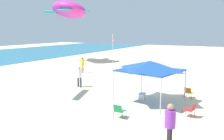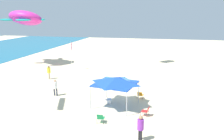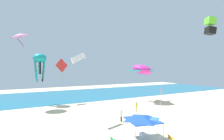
{
  "view_description": "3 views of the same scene",
  "coord_description": "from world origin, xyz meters",
  "px_view_note": "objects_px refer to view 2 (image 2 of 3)",
  "views": [
    {
      "loc": [
        -16.14,
        -5.36,
        4.76
      ],
      "look_at": [
        -2.03,
        2.49,
        2.07
      ],
      "focal_mm": 38.21,
      "sensor_mm": 36.0,
      "label": 1
    },
    {
      "loc": [
        -20.49,
        -4.11,
        8.3
      ],
      "look_at": [
        -1.31,
        0.29,
        3.41
      ],
      "focal_mm": 35.66,
      "sensor_mm": 36.0,
      "label": 2
    },
    {
      "loc": [
        -13.89,
        -15.83,
        8.11
      ],
      "look_at": [
        -0.49,
        9.13,
        7.83
      ],
      "focal_mm": 27.8,
      "sensor_mm": 36.0,
      "label": 3
    }
  ],
  "objects_px": {
    "cooler_box": "(109,101)",
    "kite_turtle_magenta": "(25,18)",
    "folding_chair_right_of_tent": "(140,95)",
    "banner_flag": "(71,54)",
    "folding_chair_near_cooler": "(101,118)",
    "person_far_stroller": "(55,86)",
    "person_watching_sky": "(140,126)",
    "folding_chair_facing_ocean": "(146,111)",
    "canopy_tent": "(115,81)",
    "person_kite_handler": "(49,71)"
  },
  "relations": [
    {
      "from": "folding_chair_facing_ocean",
      "to": "cooler_box",
      "type": "relative_size",
      "value": 1.19
    },
    {
      "from": "cooler_box",
      "to": "person_watching_sky",
      "type": "relative_size",
      "value": 0.37
    },
    {
      "from": "banner_flag",
      "to": "person_watching_sky",
      "type": "bearing_deg",
      "value": -144.83
    },
    {
      "from": "person_watching_sky",
      "to": "person_far_stroller",
      "type": "xyz_separation_m",
      "value": [
        6.71,
        9.6,
        -0.03
      ]
    },
    {
      "from": "banner_flag",
      "to": "person_kite_handler",
      "type": "xyz_separation_m",
      "value": [
        -4.99,
        1.15,
        -1.55
      ]
    },
    {
      "from": "canopy_tent",
      "to": "cooler_box",
      "type": "height_order",
      "value": "canopy_tent"
    },
    {
      "from": "folding_chair_near_cooler",
      "to": "person_far_stroller",
      "type": "distance_m",
      "value": 7.99
    },
    {
      "from": "folding_chair_right_of_tent",
      "to": "person_watching_sky",
      "type": "distance_m",
      "value": 7.78
    },
    {
      "from": "banner_flag",
      "to": "person_kite_handler",
      "type": "height_order",
      "value": "banner_flag"
    },
    {
      "from": "folding_chair_facing_ocean",
      "to": "cooler_box",
      "type": "distance_m",
      "value": 4.24
    },
    {
      "from": "person_watching_sky",
      "to": "person_far_stroller",
      "type": "relative_size",
      "value": 1.03
    },
    {
      "from": "folding_chair_near_cooler",
      "to": "person_kite_handler",
      "type": "relative_size",
      "value": 0.45
    },
    {
      "from": "banner_flag",
      "to": "person_far_stroller",
      "type": "distance_m",
      "value": 11.01
    },
    {
      "from": "folding_chair_near_cooler",
      "to": "cooler_box",
      "type": "height_order",
      "value": "folding_chair_near_cooler"
    },
    {
      "from": "folding_chair_right_of_tent",
      "to": "person_far_stroller",
      "type": "height_order",
      "value": "person_far_stroller"
    },
    {
      "from": "folding_chair_right_of_tent",
      "to": "banner_flag",
      "type": "bearing_deg",
      "value": -31.25
    },
    {
      "from": "cooler_box",
      "to": "person_far_stroller",
      "type": "distance_m",
      "value": 6.08
    },
    {
      "from": "folding_chair_near_cooler",
      "to": "person_kite_handler",
      "type": "xyz_separation_m",
      "value": [
        10.47,
        10.05,
        0.6
      ]
    },
    {
      "from": "folding_chair_right_of_tent",
      "to": "cooler_box",
      "type": "xyz_separation_m",
      "value": [
        -1.7,
        2.82,
        -0.27
      ]
    },
    {
      "from": "canopy_tent",
      "to": "person_watching_sky",
      "type": "relative_size",
      "value": 2.24
    },
    {
      "from": "folding_chair_near_cooler",
      "to": "person_watching_sky",
      "type": "relative_size",
      "value": 0.44
    },
    {
      "from": "folding_chair_right_of_tent",
      "to": "cooler_box",
      "type": "height_order",
      "value": "folding_chair_right_of_tent"
    },
    {
      "from": "person_far_stroller",
      "to": "kite_turtle_magenta",
      "type": "bearing_deg",
      "value": -36.57
    },
    {
      "from": "folding_chair_facing_ocean",
      "to": "person_watching_sky",
      "type": "xyz_separation_m",
      "value": [
        -3.96,
        0.08,
        0.61
      ]
    },
    {
      "from": "folding_chair_near_cooler",
      "to": "kite_turtle_magenta",
      "type": "relative_size",
      "value": 0.11
    },
    {
      "from": "banner_flag",
      "to": "kite_turtle_magenta",
      "type": "distance_m",
      "value": 10.57
    },
    {
      "from": "folding_chair_facing_ocean",
      "to": "person_kite_handler",
      "type": "bearing_deg",
      "value": -110.42
    },
    {
      "from": "cooler_box",
      "to": "person_watching_sky",
      "type": "xyz_separation_m",
      "value": [
        -6.01,
        -3.62,
        0.88
      ]
    },
    {
      "from": "person_far_stroller",
      "to": "person_kite_handler",
      "type": "distance_m",
      "value": 6.73
    },
    {
      "from": "kite_turtle_magenta",
      "to": "folding_chair_near_cooler",
      "type": "bearing_deg",
      "value": 159.4
    },
    {
      "from": "person_far_stroller",
      "to": "person_kite_handler",
      "type": "relative_size",
      "value": 0.98
    },
    {
      "from": "folding_chair_facing_ocean",
      "to": "folding_chair_near_cooler",
      "type": "bearing_deg",
      "value": -46.38
    },
    {
      "from": "banner_flag",
      "to": "person_kite_handler",
      "type": "bearing_deg",
      "value": 166.98
    },
    {
      "from": "folding_chair_near_cooler",
      "to": "folding_chair_right_of_tent",
      "type": "bearing_deg",
      "value": -114.12
    },
    {
      "from": "person_watching_sky",
      "to": "kite_turtle_magenta",
      "type": "xyz_separation_m",
      "value": [
        19.66,
        21.1,
        6.71
      ]
    },
    {
      "from": "folding_chair_facing_ocean",
      "to": "folding_chair_right_of_tent",
      "type": "bearing_deg",
      "value": -155.39
    },
    {
      "from": "folding_chair_right_of_tent",
      "to": "banner_flag",
      "type": "height_order",
      "value": "banner_flag"
    },
    {
      "from": "folding_chair_near_cooler",
      "to": "folding_chair_facing_ocean",
      "type": "xyz_separation_m",
      "value": [
        2.12,
        -3.37,
        0.0
      ]
    },
    {
      "from": "folding_chair_facing_ocean",
      "to": "banner_flag",
      "type": "bearing_deg",
      "value": -125.93
    },
    {
      "from": "canopy_tent",
      "to": "cooler_box",
      "type": "relative_size",
      "value": 6.06
    },
    {
      "from": "folding_chair_facing_ocean",
      "to": "canopy_tent",
      "type": "bearing_deg",
      "value": -105.59
    },
    {
      "from": "folding_chair_right_of_tent",
      "to": "person_watching_sky",
      "type": "xyz_separation_m",
      "value": [
        -7.71,
        -0.8,
        0.61
      ]
    },
    {
      "from": "canopy_tent",
      "to": "person_watching_sky",
      "type": "height_order",
      "value": "canopy_tent"
    },
    {
      "from": "folding_chair_near_cooler",
      "to": "kite_turtle_magenta",
      "type": "xyz_separation_m",
      "value": [
        17.82,
        17.8,
        7.33
      ]
    },
    {
      "from": "cooler_box",
      "to": "banner_flag",
      "type": "relative_size",
      "value": 0.16
    },
    {
      "from": "cooler_box",
      "to": "kite_turtle_magenta",
      "type": "relative_size",
      "value": 0.09
    },
    {
      "from": "kite_turtle_magenta",
      "to": "cooler_box",
      "type": "bearing_deg",
      "value": 166.43
    },
    {
      "from": "folding_chair_facing_ocean",
      "to": "person_far_stroller",
      "type": "bearing_deg",
      "value": -94.41
    },
    {
      "from": "canopy_tent",
      "to": "folding_chair_near_cooler",
      "type": "bearing_deg",
      "value": 173.58
    },
    {
      "from": "person_watching_sky",
      "to": "person_kite_handler",
      "type": "distance_m",
      "value": 18.15
    }
  ]
}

